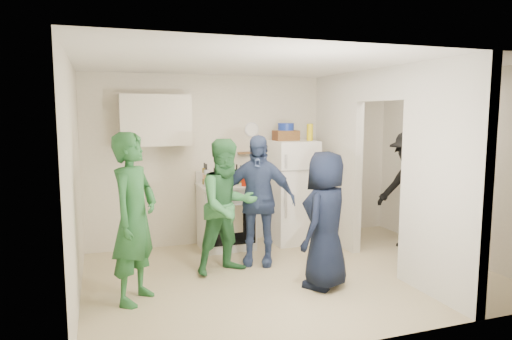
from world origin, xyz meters
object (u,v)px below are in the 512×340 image
at_px(yellow_cup_stack_top, 310,132).
at_px(person_green_center, 228,206).
at_px(person_denim, 257,200).
at_px(person_nook, 411,190).
at_px(wicker_basket, 286,136).
at_px(person_green_left, 134,218).
at_px(fridge, 293,192).
at_px(stove, 226,216).
at_px(blue_bowl, 286,127).
at_px(person_navy, 326,220).

bearing_deg(yellow_cup_stack_top, person_green_center, -150.02).
distance_m(person_denim, person_nook, 2.31).
xyz_separation_m(wicker_basket, person_nook, (1.57, -0.91, -0.76)).
bearing_deg(person_green_left, fridge, -23.89).
relative_size(stove, person_denim, 0.55).
bearing_deg(blue_bowl, yellow_cup_stack_top, -25.11).
height_order(stove, person_green_center, person_green_center).
xyz_separation_m(person_green_left, person_navy, (2.04, -0.29, -0.11)).
xyz_separation_m(stove, fridge, (1.04, -0.03, 0.31)).
relative_size(stove, person_navy, 0.60).
relative_size(blue_bowl, person_navy, 0.16).
height_order(person_green_left, person_nook, person_green_left).
distance_m(wicker_basket, person_green_center, 1.76).
xyz_separation_m(stove, person_navy, (0.65, -1.81, 0.31)).
bearing_deg(fridge, person_navy, -102.14).
relative_size(person_denim, person_navy, 1.09).
xyz_separation_m(stove, person_green_center, (-0.25, -1.00, 0.36)).
distance_m(fridge, person_navy, 1.82).
bearing_deg(person_green_left, person_denim, -31.18).
height_order(stove, person_nook, person_nook).
bearing_deg(person_green_left, stove, -7.87).
bearing_deg(yellow_cup_stack_top, person_denim, -147.49).
relative_size(stove, yellow_cup_stack_top, 3.71).
bearing_deg(stove, person_nook, -19.55).
bearing_deg(person_denim, person_green_left, -130.19).
bearing_deg(fridge, yellow_cup_stack_top, -24.44).
xyz_separation_m(stove, blue_bowl, (0.94, 0.02, 1.28)).
xyz_separation_m(stove, wicker_basket, (0.94, 0.02, 1.15)).
bearing_deg(stove, person_green_center, -104.08).
relative_size(blue_bowl, yellow_cup_stack_top, 0.96).
relative_size(wicker_basket, blue_bowl, 1.46).
xyz_separation_m(blue_bowl, person_denim, (-0.74, -0.83, -0.91)).
distance_m(fridge, person_green_center, 1.61).
bearing_deg(person_nook, person_navy, -78.55).
relative_size(person_green_left, person_navy, 1.15).
relative_size(person_green_left, person_green_center, 1.07).
height_order(fridge, person_green_center, person_green_center).
bearing_deg(blue_bowl, wicker_basket, 0.00).
relative_size(wicker_basket, yellow_cup_stack_top, 1.40).
bearing_deg(fridge, person_green_center, -143.02).
bearing_deg(person_nook, person_green_center, -102.70).
height_order(yellow_cup_stack_top, person_nook, yellow_cup_stack_top).
xyz_separation_m(person_denim, person_navy, (0.46, -1.00, -0.07)).
xyz_separation_m(fridge, person_denim, (-0.84, -0.78, 0.07)).
bearing_deg(person_denim, wicker_basket, 73.60).
xyz_separation_m(wicker_basket, blue_bowl, (0.00, 0.00, 0.13)).
bearing_deg(blue_bowl, person_nook, -30.12).
height_order(wicker_basket, person_nook, person_nook).
distance_m(person_green_center, person_denim, 0.49).
height_order(wicker_basket, person_navy, wicker_basket).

